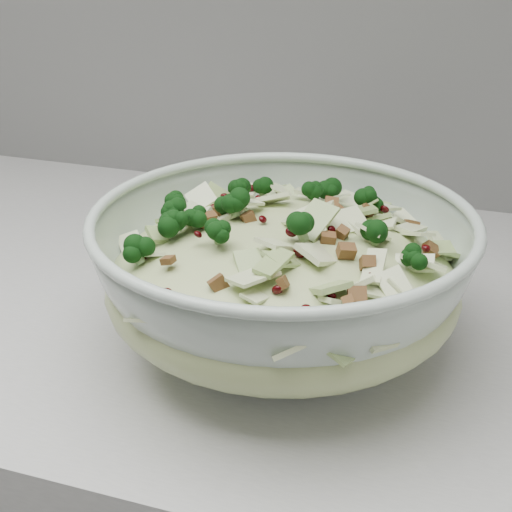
{
  "coord_description": "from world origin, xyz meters",
  "views": [
    {
      "loc": [
        -0.21,
        1.11,
        1.24
      ],
      "look_at": [
        -0.36,
        1.59,
        0.99
      ],
      "focal_mm": 50.0,
      "sensor_mm": 36.0,
      "label": 1
    }
  ],
  "objects": [
    {
      "name": "mixing_bowl",
      "position": [
        -0.35,
        1.6,
        0.96
      ],
      "size": [
        0.37,
        0.37,
        0.12
      ],
      "rotation": [
        0.0,
        0.0,
        0.22
      ],
      "color": "#AFC1B2",
      "rests_on": "counter"
    },
    {
      "name": "salad",
      "position": [
        -0.35,
        1.6,
        0.98
      ],
      "size": [
        0.31,
        0.31,
        0.12
      ],
      "rotation": [
        0.0,
        0.0,
        -0.09
      ],
      "color": "#B9C587",
      "rests_on": "mixing_bowl"
    }
  ]
}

